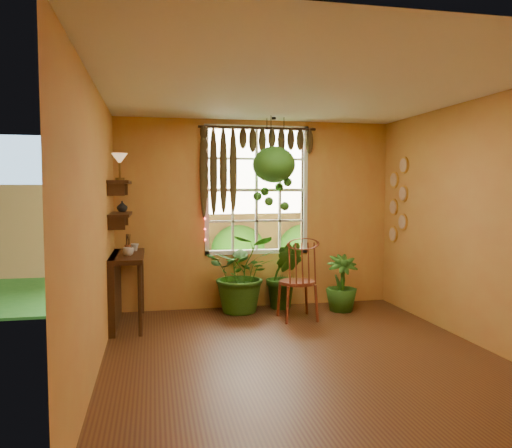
{
  "coord_description": "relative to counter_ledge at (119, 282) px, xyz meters",
  "views": [
    {
      "loc": [
        -1.48,
        -4.82,
        1.71
      ],
      "look_at": [
        -0.24,
        1.15,
        1.29
      ],
      "focal_mm": 35.0,
      "sensor_mm": 36.0,
      "label": 1
    }
  ],
  "objects": [
    {
      "name": "floor",
      "position": [
        1.91,
        -1.6,
        -0.55
      ],
      "size": [
        4.5,
        4.5,
        0.0
      ],
      "primitive_type": "plane",
      "color": "#543218",
      "rests_on": "ground"
    },
    {
      "name": "ceiling",
      "position": [
        1.91,
        -1.6,
        2.15
      ],
      "size": [
        4.5,
        4.5,
        0.0
      ],
      "primitive_type": "plane",
      "rotation": [
        3.14,
        0.0,
        0.0
      ],
      "color": "white",
      "rests_on": "wall_back"
    },
    {
      "name": "wall_back",
      "position": [
        1.91,
        0.65,
        0.8
      ],
      "size": [
        4.0,
        0.0,
        4.0
      ],
      "primitive_type": "plane",
      "rotation": [
        1.57,
        0.0,
        0.0
      ],
      "color": "gold",
      "rests_on": "floor"
    },
    {
      "name": "wall_left",
      "position": [
        -0.09,
        -1.6,
        0.8
      ],
      "size": [
        0.0,
        4.5,
        4.5
      ],
      "primitive_type": "plane",
      "rotation": [
        1.57,
        0.0,
        1.57
      ],
      "color": "gold",
      "rests_on": "floor"
    },
    {
      "name": "wall_right",
      "position": [
        3.91,
        -1.6,
        0.8
      ],
      "size": [
        0.0,
        4.5,
        4.5
      ],
      "primitive_type": "plane",
      "rotation": [
        1.57,
        0.0,
        -1.57
      ],
      "color": "gold",
      "rests_on": "floor"
    },
    {
      "name": "window",
      "position": [
        1.91,
        0.68,
        1.15
      ],
      "size": [
        1.52,
        0.1,
        1.86
      ],
      "color": "white",
      "rests_on": "wall_back"
    },
    {
      "name": "valance_vine",
      "position": [
        1.82,
        0.56,
        1.73
      ],
      "size": [
        1.7,
        0.12,
        1.1
      ],
      "color": "#3A2210",
      "rests_on": "window"
    },
    {
      "name": "string_lights",
      "position": [
        1.15,
        0.59,
        1.2
      ],
      "size": [
        0.03,
        0.03,
        1.54
      ],
      "primitive_type": null,
      "color": "#FF2633",
      "rests_on": "window"
    },
    {
      "name": "wall_plates",
      "position": [
        3.89,
        0.19,
        1.0
      ],
      "size": [
        0.04,
        0.32,
        1.1
      ],
      "primitive_type": null,
      "color": "#F8E6CB",
      "rests_on": "wall_right"
    },
    {
      "name": "counter_ledge",
      "position": [
        0.0,
        0.0,
        0.0
      ],
      "size": [
        0.4,
        1.2,
        0.9
      ],
      "color": "#3A2210",
      "rests_on": "floor"
    },
    {
      "name": "shelf_lower",
      "position": [
        0.03,
        0.0,
        0.85
      ],
      "size": [
        0.25,
        0.9,
        0.04
      ],
      "primitive_type": "cube",
      "color": "#3A2210",
      "rests_on": "wall_left"
    },
    {
      "name": "shelf_upper",
      "position": [
        0.03,
        0.0,
        1.25
      ],
      "size": [
        0.25,
        0.9,
        0.04
      ],
      "primitive_type": "cube",
      "color": "#3A2210",
      "rests_on": "wall_left"
    },
    {
      "name": "backyard",
      "position": [
        2.15,
        5.27,
        0.73
      ],
      "size": [
        14.0,
        10.0,
        12.0
      ],
      "color": "#1B5317",
      "rests_on": "ground"
    },
    {
      "name": "windsor_chair",
      "position": [
        2.28,
        -0.21,
        -0.19
      ],
      "size": [
        0.48,
        0.51,
        1.25
      ],
      "rotation": [
        0.0,
        0.0,
        0.04
      ],
      "color": "maroon",
      "rests_on": "floor"
    },
    {
      "name": "potted_plant_left",
      "position": [
        1.64,
        0.33,
        -0.0
      ],
      "size": [
        1.15,
        1.05,
        1.1
      ],
      "primitive_type": "imported",
      "rotation": [
        0.0,
        0.0,
        -0.21
      ],
      "color": "#1D4D14",
      "rests_on": "floor"
    },
    {
      "name": "potted_plant_mid",
      "position": [
        2.26,
        0.42,
        -0.07
      ],
      "size": [
        0.63,
        0.57,
        0.97
      ],
      "primitive_type": "imported",
      "rotation": [
        0.0,
        0.0,
        -0.3
      ],
      "color": "#1D4D14",
      "rests_on": "floor"
    },
    {
      "name": "potted_plant_right",
      "position": [
        3.01,
        0.12,
        -0.16
      ],
      "size": [
        0.47,
        0.47,
        0.79
      ],
      "primitive_type": "imported",
      "rotation": [
        0.0,
        0.0,
        -0.06
      ],
      "color": "#1D4D14",
      "rests_on": "floor"
    },
    {
      "name": "hanging_basket",
      "position": [
        2.07,
        0.28,
        1.41
      ],
      "size": [
        0.59,
        0.59,
        1.3
      ],
      "color": "black",
      "rests_on": "ceiling"
    },
    {
      "name": "cup_a",
      "position": [
        0.13,
        -0.19,
        0.4
      ],
      "size": [
        0.16,
        0.16,
        0.1
      ],
      "primitive_type": "imported",
      "rotation": [
        0.0,
        0.0,
        -0.27
      ],
      "color": "silver",
      "rests_on": "counter_ledge"
    },
    {
      "name": "cup_b",
      "position": [
        0.19,
        0.29,
        0.4
      ],
      "size": [
        0.14,
        0.14,
        0.1
      ],
      "primitive_type": "imported",
      "rotation": [
        0.0,
        0.0,
        -0.39
      ],
      "color": "beige",
      "rests_on": "counter_ledge"
    },
    {
      "name": "brush_jar",
      "position": [
        0.11,
        0.14,
        0.47
      ],
      "size": [
        0.08,
        0.08,
        0.3
      ],
      "color": "brown",
      "rests_on": "counter_ledge"
    },
    {
      "name": "shelf_vase",
      "position": [
        0.04,
        0.28,
        0.94
      ],
      "size": [
        0.16,
        0.16,
        0.14
      ],
      "primitive_type": "imported",
      "rotation": [
        0.0,
        0.0,
        -0.23
      ],
      "color": "#B2AD99",
      "rests_on": "shelf_lower"
    },
    {
      "name": "tiffany_lamp",
      "position": [
        0.05,
        -0.23,
        1.5
      ],
      "size": [
        0.19,
        0.19,
        0.32
      ],
      "color": "brown",
      "rests_on": "shelf_upper"
    }
  ]
}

